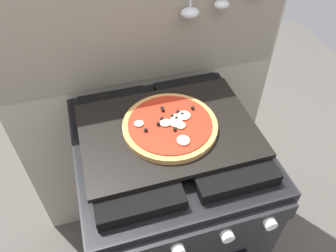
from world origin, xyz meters
The scene contains 4 objects.
kitchen_backsplash centered at (0.00, 0.33, 0.79)m, with size 1.10×0.09×1.55m.
stove centered at (0.00, 0.00, 0.45)m, with size 0.60×0.64×0.90m.
baking_tray centered at (0.00, 0.00, 0.91)m, with size 0.54×0.38×0.02m, color black.
pizza_left centered at (0.01, 0.00, 0.93)m, with size 0.29×0.29×0.03m.
Camera 1 is at (-0.20, -0.68, 1.64)m, focal length 34.86 mm.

